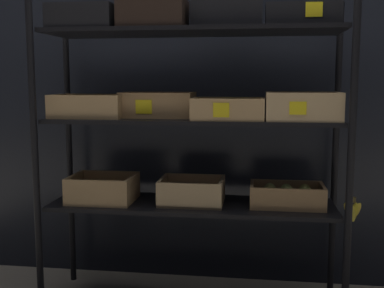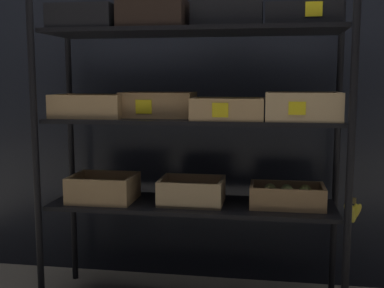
# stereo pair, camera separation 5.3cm
# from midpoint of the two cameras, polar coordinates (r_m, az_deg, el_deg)

# --- Properties ---
(storefront_wall) EXTENTS (3.83, 0.12, 2.55)m
(storefront_wall) POSITION_cam_midpoint_polar(r_m,az_deg,el_deg) (2.72, 0.62, 10.60)
(storefront_wall) COLOR black
(storefront_wall) RESTS_ON ground_plane
(display_rack) EXTENTS (1.53, 0.44, 1.52)m
(display_rack) POSITION_cam_midpoint_polar(r_m,az_deg,el_deg) (2.31, -0.47, 3.59)
(display_rack) COLOR black
(display_rack) RESTS_ON ground_plane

